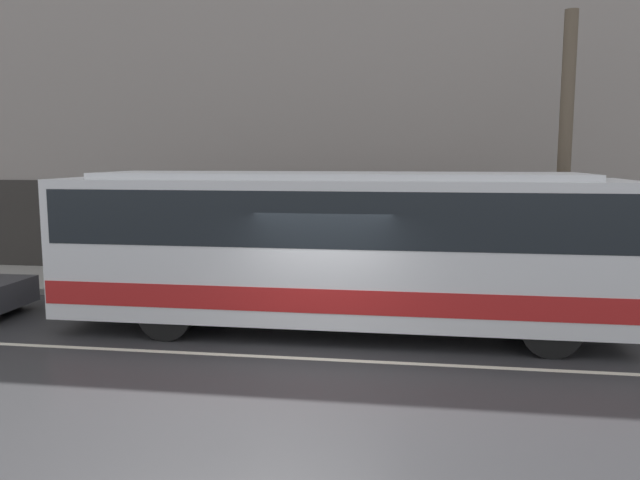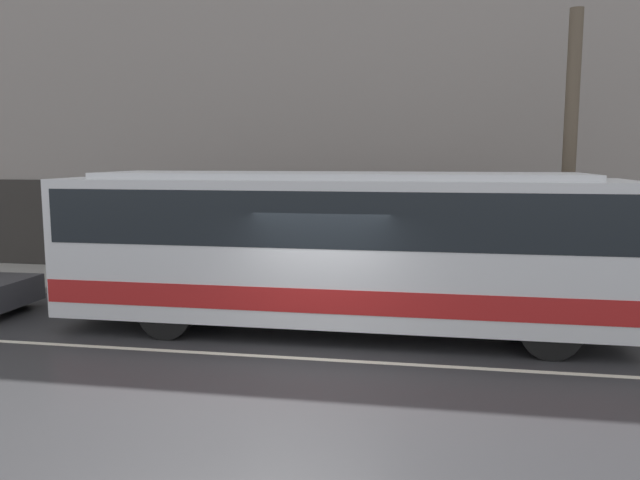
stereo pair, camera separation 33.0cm
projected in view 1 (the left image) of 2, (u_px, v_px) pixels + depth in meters
The scene contains 7 objects.
ground_plane at pixel (318, 359), 10.86m from camera, with size 60.00×60.00×0.00m, color #2D2D30.
sidewalk at pixel (350, 289), 16.32m from camera, with size 60.00×3.16×0.15m.
building_facade at pixel (358, 39), 17.13m from camera, with size 60.00×0.35×13.84m.
lane_stripe at pixel (318, 359), 10.86m from camera, with size 54.00×0.14×0.01m.
transit_bus at pixel (336, 243), 12.43m from camera, with size 11.11×2.60×3.19m.
utility_pole_near at pixel (564, 159), 14.27m from camera, with size 0.30×0.30×6.60m.
pedestrian_waiting at pixel (430, 251), 16.81m from camera, with size 0.36×0.36×1.74m.
Camera 1 is at (1.59, -10.36, 3.50)m, focal length 35.00 mm.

